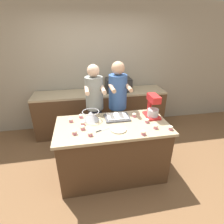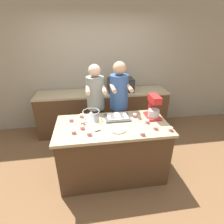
{
  "view_description": "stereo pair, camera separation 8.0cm",
  "coord_description": "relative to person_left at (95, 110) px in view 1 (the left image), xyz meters",
  "views": [
    {
      "loc": [
        -0.41,
        -2.16,
        2.13
      ],
      "look_at": [
        0.0,
        0.04,
        1.07
      ],
      "focal_mm": 28.0,
      "sensor_mm": 36.0,
      "label": 1
    },
    {
      "loc": [
        -0.33,
        -2.17,
        2.13
      ],
      "look_at": [
        0.0,
        0.04,
        1.07
      ],
      "focal_mm": 28.0,
      "sensor_mm": 36.0,
      "label": 2
    }
  ],
  "objects": [
    {
      "name": "stand_mixer",
      "position": [
        0.85,
        -0.45,
        0.17
      ],
      "size": [
        0.2,
        0.3,
        0.36
      ],
      "color": "red",
      "rests_on": "island_counter"
    },
    {
      "name": "cupcake_2",
      "position": [
        -0.22,
        -0.53,
        0.04
      ],
      "size": [
        0.06,
        0.06,
        0.06
      ],
      "color": "#D17084",
      "rests_on": "island_counter"
    },
    {
      "name": "back_wall",
      "position": [
        0.2,
        1.15,
        0.47
      ],
      "size": [
        10.0,
        0.06,
        2.7
      ],
      "color": "gray",
      "rests_on": "ground_plane"
    },
    {
      "name": "cupcake_6",
      "position": [
        0.7,
        -0.63,
        0.04
      ],
      "size": [
        0.06,
        0.06,
        0.06
      ],
      "color": "#D17084",
      "rests_on": "island_counter"
    },
    {
      "name": "cupcake_8",
      "position": [
        -0.24,
        -0.29,
        0.04
      ],
      "size": [
        0.06,
        0.06,
        0.06
      ],
      "color": "#D17084",
      "rests_on": "island_counter"
    },
    {
      "name": "cupcake_0",
      "position": [
        -0.34,
        -0.76,
        0.04
      ],
      "size": [
        0.06,
        0.06,
        0.06
      ],
      "color": "#D17084",
      "rests_on": "island_counter"
    },
    {
      "name": "knife",
      "position": [
        0.03,
        -0.72,
        0.02
      ],
      "size": [
        0.21,
        0.1,
        0.01
      ],
      "color": "#BCBCC1",
      "rests_on": "island_counter"
    },
    {
      "name": "person_left",
      "position": [
        0.0,
        0.0,
        0.0
      ],
      "size": [
        0.31,
        0.49,
        1.65
      ],
      "color": "#33384C",
      "rests_on": "ground_plane"
    },
    {
      "name": "cupcake_1",
      "position": [
        0.95,
        -0.88,
        0.04
      ],
      "size": [
        0.06,
        0.06,
        0.06
      ],
      "color": "#D17084",
      "rests_on": "island_counter"
    },
    {
      "name": "cupcake_7",
      "position": [
        -0.23,
        -0.66,
        0.04
      ],
      "size": [
        0.06,
        0.06,
        0.06
      ],
      "color": "#D17084",
      "rests_on": "island_counter"
    },
    {
      "name": "person_right",
      "position": [
        0.4,
        0.0,
        0.02
      ],
      "size": [
        0.33,
        0.49,
        1.68
      ],
      "color": "brown",
      "rests_on": "ground_plane"
    },
    {
      "name": "cupcake_4",
      "position": [
        0.58,
        -0.41,
        0.04
      ],
      "size": [
        0.06,
        0.06,
        0.06
      ],
      "color": "#D17084",
      "rests_on": "island_counter"
    },
    {
      "name": "cupcake_5",
      "position": [
        0.54,
        -0.93,
        0.04
      ],
      "size": [
        0.06,
        0.06,
        0.06
      ],
      "color": "#D17084",
      "rests_on": "island_counter"
    },
    {
      "name": "cupcake_3",
      "position": [
        0.76,
        -0.81,
        0.04
      ],
      "size": [
        0.06,
        0.06,
        0.06
      ],
      "color": "#D17084",
      "rests_on": "island_counter"
    },
    {
      "name": "back_counter",
      "position": [
        0.2,
        0.8,
        -0.42
      ],
      "size": [
        2.8,
        0.6,
        0.92
      ],
      "color": "#4C331E",
      "rests_on": "ground_plane"
    },
    {
      "name": "cupcake_10",
      "position": [
        -0.14,
        -0.83,
        0.04
      ],
      "size": [
        0.06,
        0.06,
        0.06
      ],
      "color": "#D17084",
      "rests_on": "island_counter"
    },
    {
      "name": "mixing_bowl",
      "position": [
        -0.1,
        -0.39,
        0.09
      ],
      "size": [
        0.26,
        0.26,
        0.14
      ],
      "color": "#BCBCC1",
      "rests_on": "island_counter"
    },
    {
      "name": "small_plate",
      "position": [
        0.25,
        -0.76,
        0.02
      ],
      "size": [
        0.21,
        0.21,
        0.02
      ],
      "color": "beige",
      "rests_on": "island_counter"
    },
    {
      "name": "microwave_oven",
      "position": [
        0.59,
        0.8,
        0.18
      ],
      "size": [
        0.53,
        0.34,
        0.28
      ],
      "color": "black",
      "rests_on": "back_counter"
    },
    {
      "name": "baking_tray",
      "position": [
        0.3,
        -0.41,
        0.03
      ],
      "size": [
        0.37,
        0.29,
        0.04
      ],
      "color": "#4C4C51",
      "rests_on": "island_counter"
    },
    {
      "name": "ground_plane",
      "position": [
        0.2,
        -0.59,
        -0.88
      ],
      "size": [
        16.0,
        16.0,
        0.0
      ],
      "primitive_type": "plane",
      "color": "brown"
    },
    {
      "name": "island_counter",
      "position": [
        0.2,
        -0.59,
        -0.43
      ],
      "size": [
        1.62,
        0.82,
        0.89
      ],
      "color": "#4C331E",
      "rests_on": "ground_plane"
    },
    {
      "name": "cupcake_9",
      "position": [
        -0.39,
        -0.4,
        0.04
      ],
      "size": [
        0.06,
        0.06,
        0.06
      ],
      "color": "#D17084",
      "rests_on": "island_counter"
    }
  ]
}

